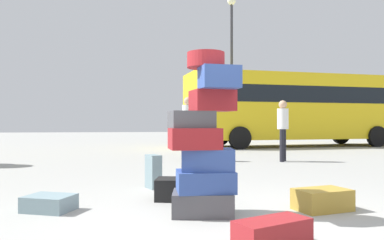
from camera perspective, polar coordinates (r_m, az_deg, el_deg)
The scene contains 11 objects.
ground_plane at distance 3.99m, azimuth 6.28°, elevation -15.46°, with size 80.00×80.00×0.00m, color #9E9E99.
suitcase_tower at distance 4.22m, azimuth 1.88°, elevation -4.19°, with size 0.77×0.65×1.82m.
suitcase_black_foreground_far at distance 5.10m, azimuth -1.46°, elevation -10.50°, with size 0.71×0.41×0.29m, color black.
suitcase_maroon_behind_tower at distance 3.27m, azimuth 12.17°, elevation -16.64°, with size 0.64×0.30×0.24m, color maroon.
suitcase_slate_white_trunk at distance 4.79m, azimuth -20.94°, elevation -11.76°, with size 0.53×0.41×0.18m, color gray.
suitcase_slate_foreground_near at distance 5.99m, azimuth -5.91°, elevation -7.84°, with size 0.17×0.30×0.53m, color gray.
suitcase_tan_left_side at distance 4.77m, azimuth 19.25°, elevation -11.40°, with size 0.62×0.40×0.25m, color #B28C33.
person_bearded_onlooker at distance 10.34m, azimuth 13.69°, elevation -0.72°, with size 0.30×0.30×1.64m.
person_tourist_with_camera at distance 10.18m, azimuth -0.66°, elevation -0.41°, with size 0.30×0.33×1.74m.
parked_bus at distance 17.40m, azimuth 15.61°, elevation 2.17°, with size 10.05×3.44×3.15m.
lamp_post at distance 16.16m, azimuth 6.06°, elevation 10.64°, with size 0.36×0.36×6.40m.
Camera 1 is at (-1.00, -3.72, 1.03)m, focal length 34.94 mm.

